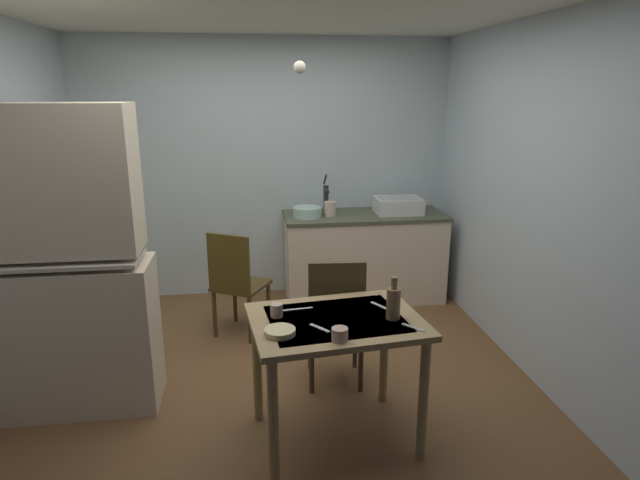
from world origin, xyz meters
name	(u,v)px	position (x,y,z in m)	size (l,w,h in m)	color
ground_plane	(281,378)	(0.00, 0.00, 0.00)	(4.62, 4.62, 0.00)	brown
wall_back	(267,170)	(0.00, 1.85, 1.27)	(3.72, 0.10, 2.53)	silver
wall_right	(538,202)	(1.86, 0.00, 1.27)	(0.10, 3.70, 2.53)	silver
hutch_cabinet	(72,274)	(-1.31, -0.15, 0.92)	(0.96, 0.44, 1.97)	beige
counter_cabinet	(364,256)	(0.93, 1.48, 0.44)	(1.57, 0.64, 0.87)	beige
sink_basin	(398,205)	(1.26, 1.48, 0.95)	(0.44, 0.34, 0.15)	silver
hand_pump	(326,197)	(0.55, 1.52, 1.04)	(0.05, 0.27, 0.39)	#232328
mixing_bowl_counter	(307,212)	(0.36, 1.43, 0.92)	(0.27, 0.27, 0.09)	#ADD1C1
stoneware_crock	(330,209)	(0.58, 1.45, 0.94)	(0.12, 0.12, 0.14)	beige
dining_table	(336,338)	(0.28, -0.72, 0.66)	(1.05, 0.83, 0.78)	#A48758
chair_far_side	(336,321)	(0.38, -0.14, 0.49)	(0.43, 0.43, 0.95)	#4A3823
chair_by_counter	(237,282)	(-0.31, 0.77, 0.48)	(0.54, 0.54, 0.92)	#4F3D1C
serving_bowl_wide	(280,332)	(-0.05, -0.88, 0.79)	(0.17, 0.17, 0.03)	beige
teacup_cream	(277,310)	(-0.05, -0.65, 0.82)	(0.07, 0.07, 0.08)	tan
mug_tall	(340,334)	(0.26, -1.00, 0.81)	(0.09, 0.09, 0.07)	tan
glass_bottle	(393,302)	(0.60, -0.76, 0.88)	(0.08, 0.08, 0.25)	olive
table_knife	(296,309)	(0.07, -0.56, 0.78)	(0.20, 0.02, 0.01)	silver
teaspoon_near_bowl	(320,328)	(0.17, -0.84, 0.78)	(0.14, 0.02, 0.01)	beige
teaspoon_by_cup	(380,306)	(0.57, -0.58, 0.78)	(0.15, 0.02, 0.01)	beige
serving_spoon	(413,327)	(0.68, -0.90, 0.78)	(0.14, 0.02, 0.01)	beige
pendant_bulb	(300,67)	(0.17, 0.10, 2.18)	(0.08, 0.08, 0.08)	#F9EFCC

